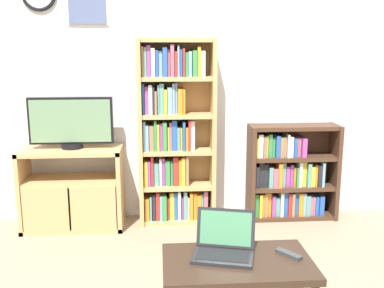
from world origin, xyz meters
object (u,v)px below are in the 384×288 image
object	(u,v)px
remote_near_laptop	(289,254)
tv_stand	(73,189)
television	(71,123)
coffee_table	(237,268)
laptop	(224,244)
bookshelf_tall	(173,135)
bookshelf_short	(288,175)

from	to	relation	value
remote_near_laptop	tv_stand	bearing A→B (deg)	-82.50
television	coffee_table	world-z (taller)	television
television	laptop	size ratio (longest dim) A/B	1.81
bookshelf_tall	laptop	bearing A→B (deg)	-81.52
tv_stand	remote_near_laptop	size ratio (longest dim) A/B	5.57
bookshelf_short	bookshelf_tall	bearing A→B (deg)	-179.53
tv_stand	bookshelf_short	distance (m)	1.94
tv_stand	bookshelf_short	bearing A→B (deg)	3.19
coffee_table	remote_near_laptop	distance (m)	0.30
television	laptop	distance (m)	1.90
tv_stand	bookshelf_tall	xyz separation A→B (m)	(0.88, 0.10, 0.44)
coffee_table	laptop	size ratio (longest dim) A/B	2.12
laptop	remote_near_laptop	xyz separation A→B (m)	(0.36, -0.04, -0.05)
tv_stand	remote_near_laptop	distance (m)	2.10
bookshelf_short	remote_near_laptop	size ratio (longest dim) A/B	5.64
television	coffee_table	bearing A→B (deg)	-53.24
bookshelf_tall	coffee_table	distance (m)	1.71
laptop	remote_near_laptop	world-z (taller)	laptop
bookshelf_tall	coffee_table	bearing A→B (deg)	-79.71
television	laptop	xyz separation A→B (m)	(1.10, -1.48, -0.47)
coffee_table	remote_near_laptop	size ratio (longest dim) A/B	5.35
television	bookshelf_tall	xyz separation A→B (m)	(0.87, 0.07, -0.13)
bookshelf_tall	remote_near_laptop	world-z (taller)	bookshelf_tall
tv_stand	bookshelf_short	world-z (taller)	bookshelf_short
bookshelf_tall	coffee_table	xyz separation A→B (m)	(0.30, -1.63, -0.45)
television	bookshelf_short	xyz separation A→B (m)	(1.92, 0.08, -0.52)
television	laptop	bearing A→B (deg)	-53.42
bookshelf_tall	bookshelf_short	bearing A→B (deg)	0.47
tv_stand	coffee_table	bearing A→B (deg)	-52.40
bookshelf_tall	coffee_table	world-z (taller)	bookshelf_tall
laptop	remote_near_laptop	bearing A→B (deg)	7.95
bookshelf_tall	laptop	distance (m)	1.60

